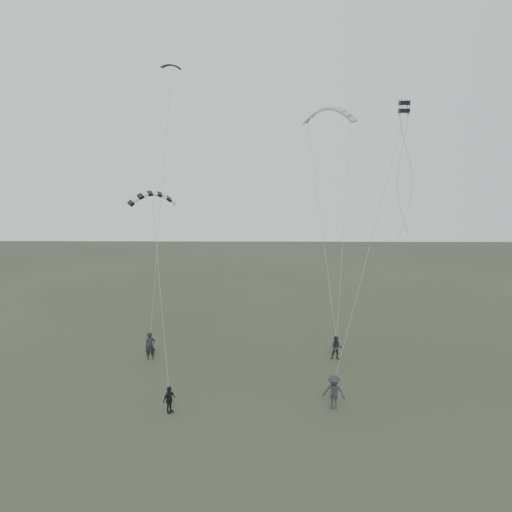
{
  "coord_description": "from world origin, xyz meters",
  "views": [
    {
      "loc": [
        2.06,
        -26.48,
        12.43
      ],
      "look_at": [
        1.58,
        5.05,
        7.43
      ],
      "focal_mm": 35.0,
      "sensor_mm": 36.0,
      "label": 1
    }
  ],
  "objects_px": {
    "flyer_left": "(150,346)",
    "kite_dark_small": "(171,65)",
    "kite_pale_large": "(329,108)",
    "flyer_far": "(334,392)",
    "flyer_center": "(169,400)",
    "kite_striped": "(152,193)",
    "kite_box": "(404,107)",
    "flyer_right": "(336,348)"
  },
  "relations": [
    {
      "from": "flyer_left",
      "to": "kite_box",
      "type": "bearing_deg",
      "value": -27.78
    },
    {
      "from": "kite_striped",
      "to": "flyer_left",
      "type": "bearing_deg",
      "value": 88.48
    },
    {
      "from": "flyer_far",
      "to": "kite_pale_large",
      "type": "distance_m",
      "value": 22.12
    },
    {
      "from": "flyer_center",
      "to": "kite_box",
      "type": "distance_m",
      "value": 21.11
    },
    {
      "from": "kite_box",
      "to": "flyer_left",
      "type": "bearing_deg",
      "value": 171.38
    },
    {
      "from": "flyer_left",
      "to": "kite_striped",
      "type": "xyz_separation_m",
      "value": [
        1.32,
        -3.79,
        10.54
      ]
    },
    {
      "from": "flyer_far",
      "to": "kite_pale_large",
      "type": "xyz_separation_m",
      "value": [
        1.22,
        14.41,
        16.74
      ]
    },
    {
      "from": "flyer_center",
      "to": "kite_dark_small",
      "type": "distance_m",
      "value": 23.36
    },
    {
      "from": "kite_striped",
      "to": "flyer_center",
      "type": "bearing_deg",
      "value": -90.93
    },
    {
      "from": "kite_pale_large",
      "to": "kite_striped",
      "type": "distance_m",
      "value": 17.06
    },
    {
      "from": "flyer_far",
      "to": "kite_striped",
      "type": "distance_m",
      "value": 15.12
    },
    {
      "from": "flyer_center",
      "to": "kite_box",
      "type": "relative_size",
      "value": 2.16
    },
    {
      "from": "kite_striped",
      "to": "kite_box",
      "type": "relative_size",
      "value": 3.99
    },
    {
      "from": "flyer_left",
      "to": "kite_dark_small",
      "type": "bearing_deg",
      "value": 58.85
    },
    {
      "from": "flyer_center",
      "to": "flyer_left",
      "type": "bearing_deg",
      "value": 51.9
    },
    {
      "from": "flyer_left",
      "to": "kite_pale_large",
      "type": "height_order",
      "value": "kite_pale_large"
    },
    {
      "from": "flyer_far",
      "to": "flyer_right",
      "type": "bearing_deg",
      "value": 101.36
    },
    {
      "from": "flyer_far",
      "to": "kite_box",
      "type": "height_order",
      "value": "kite_box"
    },
    {
      "from": "flyer_left",
      "to": "kite_striped",
      "type": "distance_m",
      "value": 11.28
    },
    {
      "from": "flyer_left",
      "to": "kite_pale_large",
      "type": "xyz_separation_m",
      "value": [
        12.81,
        7.21,
        16.73
      ]
    },
    {
      "from": "kite_striped",
      "to": "flyer_far",
      "type": "bearing_deg",
      "value": -39.09
    },
    {
      "from": "flyer_center",
      "to": "flyer_far",
      "type": "distance_m",
      "value": 8.85
    },
    {
      "from": "kite_dark_small",
      "to": "kite_striped",
      "type": "height_order",
      "value": "kite_dark_small"
    },
    {
      "from": "kite_striped",
      "to": "flyer_right",
      "type": "bearing_deg",
      "value": -1.52
    },
    {
      "from": "flyer_right",
      "to": "kite_box",
      "type": "xyz_separation_m",
      "value": [
        3.11,
        -2.91,
        15.63
      ]
    },
    {
      "from": "flyer_right",
      "to": "kite_striped",
      "type": "distance_m",
      "value": 16.18
    },
    {
      "from": "kite_pale_large",
      "to": "kite_box",
      "type": "height_order",
      "value": "kite_pale_large"
    },
    {
      "from": "flyer_far",
      "to": "kite_box",
      "type": "xyz_separation_m",
      "value": [
        4.32,
        4.5,
        15.5
      ]
    },
    {
      "from": "kite_box",
      "to": "flyer_center",
      "type": "bearing_deg",
      "value": -157.72
    },
    {
      "from": "flyer_right",
      "to": "kite_striped",
      "type": "xyz_separation_m",
      "value": [
        -11.48,
        -3.99,
        10.68
      ]
    },
    {
      "from": "kite_pale_large",
      "to": "kite_striped",
      "type": "bearing_deg",
      "value": -112.57
    },
    {
      "from": "flyer_left",
      "to": "kite_box",
      "type": "xyz_separation_m",
      "value": [
        15.9,
        -2.7,
        15.5
      ]
    },
    {
      "from": "kite_pale_large",
      "to": "flyer_far",
      "type": "bearing_deg",
      "value": -71.15
    },
    {
      "from": "flyer_center",
      "to": "kite_striped",
      "type": "distance_m",
      "value": 11.58
    },
    {
      "from": "kite_dark_small",
      "to": "kite_box",
      "type": "height_order",
      "value": "kite_dark_small"
    },
    {
      "from": "flyer_center",
      "to": "kite_dark_small",
      "type": "xyz_separation_m",
      "value": [
        -1.67,
        12.52,
        19.65
      ]
    },
    {
      "from": "flyer_right",
      "to": "flyer_center",
      "type": "xyz_separation_m",
      "value": [
        -10.03,
        -8.02,
        -0.08
      ]
    },
    {
      "from": "flyer_center",
      "to": "kite_dark_small",
      "type": "relative_size",
      "value": 1.03
    },
    {
      "from": "flyer_right",
      "to": "kite_dark_small",
      "type": "relative_size",
      "value": 1.15
    },
    {
      "from": "flyer_right",
      "to": "flyer_far",
      "type": "distance_m",
      "value": 7.51
    },
    {
      "from": "flyer_far",
      "to": "kite_dark_small",
      "type": "height_order",
      "value": "kite_dark_small"
    },
    {
      "from": "flyer_left",
      "to": "flyer_far",
      "type": "bearing_deg",
      "value": -50.0
    }
  ]
}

